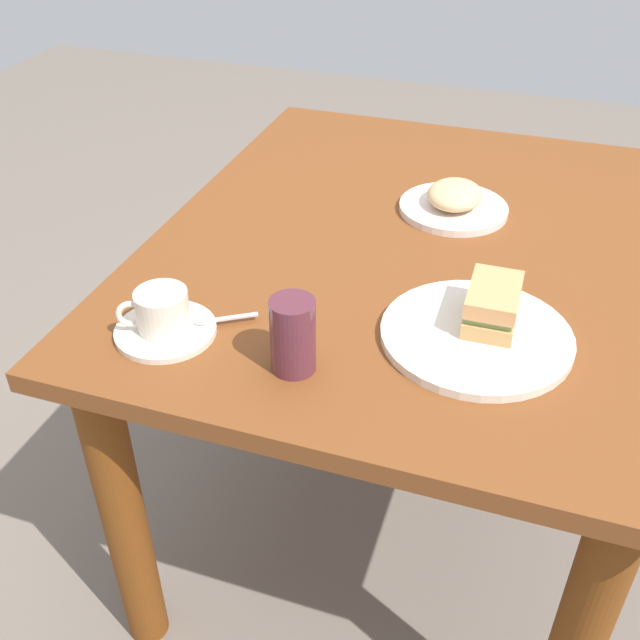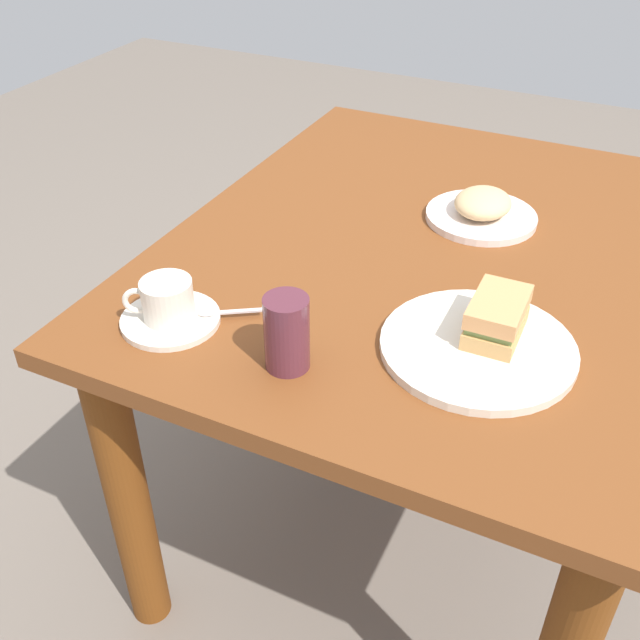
{
  "view_description": "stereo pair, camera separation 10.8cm",
  "coord_description": "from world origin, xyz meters",
  "px_view_note": "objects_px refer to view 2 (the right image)",
  "views": [
    {
      "loc": [
        -1.18,
        -0.21,
        1.36
      ],
      "look_at": [
        -0.34,
        0.07,
        0.73
      ],
      "focal_mm": 41.53,
      "sensor_mm": 36.0,
      "label": 1
    },
    {
      "loc": [
        -1.13,
        -0.31,
        1.36
      ],
      "look_at": [
        -0.34,
        0.07,
        0.73
      ],
      "focal_mm": 41.53,
      "sensor_mm": 36.0,
      "label": 2
    }
  ],
  "objects_px": {
    "spoon": "(219,312)",
    "side_plate": "(481,217)",
    "coffee_saucer": "(171,320)",
    "drinking_glass": "(287,333)",
    "coffee_cup": "(166,299)",
    "dining_table": "(429,301)",
    "sandwich_front": "(497,317)",
    "sandwich_plate": "(478,347)"
  },
  "relations": [
    {
      "from": "dining_table",
      "to": "sandwich_plate",
      "type": "height_order",
      "value": "sandwich_plate"
    },
    {
      "from": "coffee_cup",
      "to": "dining_table",
      "type": "bearing_deg",
      "value": -35.4
    },
    {
      "from": "side_plate",
      "to": "sandwich_front",
      "type": "bearing_deg",
      "value": -161.67
    },
    {
      "from": "coffee_saucer",
      "to": "coffee_cup",
      "type": "bearing_deg",
      "value": 119.34
    },
    {
      "from": "sandwich_plate",
      "to": "spoon",
      "type": "bearing_deg",
      "value": 103.82
    },
    {
      "from": "dining_table",
      "to": "drinking_glass",
      "type": "distance_m",
      "value": 0.46
    },
    {
      "from": "side_plate",
      "to": "drinking_glass",
      "type": "distance_m",
      "value": 0.56
    },
    {
      "from": "dining_table",
      "to": "coffee_saucer",
      "type": "height_order",
      "value": "coffee_saucer"
    },
    {
      "from": "dining_table",
      "to": "drinking_glass",
      "type": "bearing_deg",
      "value": 169.38
    },
    {
      "from": "spoon",
      "to": "side_plate",
      "type": "distance_m",
      "value": 0.56
    },
    {
      "from": "dining_table",
      "to": "coffee_saucer",
      "type": "relative_size",
      "value": 7.41
    },
    {
      "from": "coffee_saucer",
      "to": "sandwich_plate",
      "type": "bearing_deg",
      "value": -73.24
    },
    {
      "from": "sandwich_front",
      "to": "coffee_saucer",
      "type": "height_order",
      "value": "sandwich_front"
    },
    {
      "from": "drinking_glass",
      "to": "dining_table",
      "type": "bearing_deg",
      "value": -10.62
    },
    {
      "from": "dining_table",
      "to": "spoon",
      "type": "xyz_separation_m",
      "value": [
        -0.37,
        0.23,
        0.14
      ]
    },
    {
      "from": "sandwich_plate",
      "to": "drinking_glass",
      "type": "relative_size",
      "value": 2.53
    },
    {
      "from": "spoon",
      "to": "sandwich_front",
      "type": "bearing_deg",
      "value": -72.33
    },
    {
      "from": "spoon",
      "to": "coffee_saucer",
      "type": "bearing_deg",
      "value": 122.41
    },
    {
      "from": "spoon",
      "to": "drinking_glass",
      "type": "xyz_separation_m",
      "value": [
        -0.05,
        -0.15,
        0.04
      ]
    },
    {
      "from": "sandwich_front",
      "to": "coffee_saucer",
      "type": "relative_size",
      "value": 0.78
    },
    {
      "from": "sandwich_plate",
      "to": "coffee_saucer",
      "type": "height_order",
      "value": "sandwich_plate"
    },
    {
      "from": "sandwich_plate",
      "to": "coffee_saucer",
      "type": "distance_m",
      "value": 0.46
    },
    {
      "from": "sandwich_plate",
      "to": "coffee_saucer",
      "type": "bearing_deg",
      "value": 106.76
    },
    {
      "from": "coffee_cup",
      "to": "drinking_glass",
      "type": "bearing_deg",
      "value": -93.45
    },
    {
      "from": "drinking_glass",
      "to": "coffee_cup",
      "type": "bearing_deg",
      "value": 86.55
    },
    {
      "from": "spoon",
      "to": "side_plate",
      "type": "relative_size",
      "value": 0.43
    },
    {
      "from": "coffee_saucer",
      "to": "drinking_glass",
      "type": "height_order",
      "value": "drinking_glass"
    },
    {
      "from": "sandwich_plate",
      "to": "side_plate",
      "type": "distance_m",
      "value": 0.41
    },
    {
      "from": "sandwich_front",
      "to": "coffee_cup",
      "type": "height_order",
      "value": "sandwich_front"
    },
    {
      "from": "coffee_saucer",
      "to": "drinking_glass",
      "type": "bearing_deg",
      "value": -93.72
    },
    {
      "from": "sandwich_front",
      "to": "side_plate",
      "type": "bearing_deg",
      "value": 18.33
    },
    {
      "from": "sandwich_front",
      "to": "coffee_saucer",
      "type": "xyz_separation_m",
      "value": [
        -0.17,
        0.46,
        -0.04
      ]
    },
    {
      "from": "coffee_cup",
      "to": "side_plate",
      "type": "bearing_deg",
      "value": -32.59
    },
    {
      "from": "coffee_saucer",
      "to": "side_plate",
      "type": "height_order",
      "value": "side_plate"
    },
    {
      "from": "coffee_cup",
      "to": "spoon",
      "type": "height_order",
      "value": "coffee_cup"
    },
    {
      "from": "drinking_glass",
      "to": "spoon",
      "type": "bearing_deg",
      "value": 69.95
    },
    {
      "from": "dining_table",
      "to": "sandwich_front",
      "type": "relative_size",
      "value": 9.52
    },
    {
      "from": "spoon",
      "to": "side_plate",
      "type": "bearing_deg",
      "value": -29.29
    },
    {
      "from": "sandwich_plate",
      "to": "coffee_saucer",
      "type": "relative_size",
      "value": 1.87
    },
    {
      "from": "sandwich_front",
      "to": "side_plate",
      "type": "distance_m",
      "value": 0.38
    },
    {
      "from": "spoon",
      "to": "drinking_glass",
      "type": "height_order",
      "value": "drinking_glass"
    },
    {
      "from": "dining_table",
      "to": "coffee_cup",
      "type": "relative_size",
      "value": 11.2
    }
  ]
}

